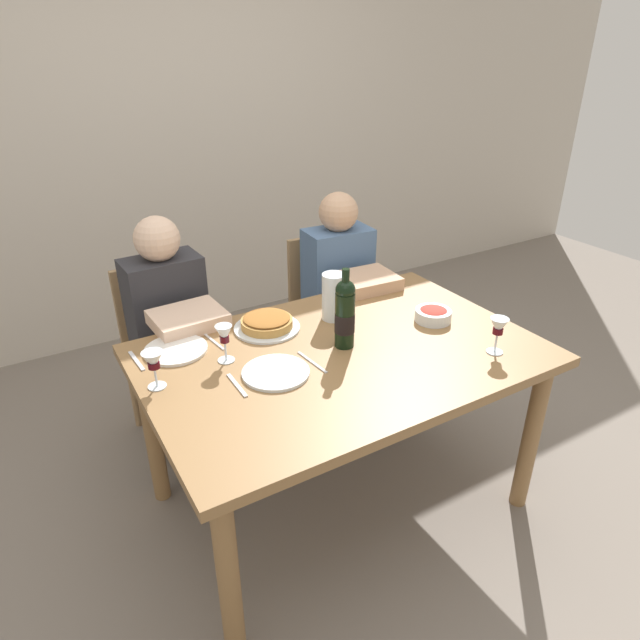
% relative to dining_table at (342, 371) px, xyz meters
% --- Properties ---
extents(ground_plane, '(8.00, 8.00, 0.00)m').
position_rel_dining_table_xyz_m(ground_plane, '(0.00, 0.00, -0.67)').
color(ground_plane, slate).
extents(back_wall, '(8.00, 0.10, 2.80)m').
position_rel_dining_table_xyz_m(back_wall, '(0.00, 2.07, 0.73)').
color(back_wall, beige).
rests_on(back_wall, ground).
extents(dining_table, '(1.50, 1.00, 0.76)m').
position_rel_dining_table_xyz_m(dining_table, '(0.00, 0.00, 0.00)').
color(dining_table, olive).
rests_on(dining_table, ground).
extents(wine_bottle, '(0.08, 0.08, 0.32)m').
position_rel_dining_table_xyz_m(wine_bottle, '(0.03, 0.03, 0.23)').
color(wine_bottle, black).
rests_on(wine_bottle, dining_table).
extents(water_pitcher, '(0.15, 0.10, 0.20)m').
position_rel_dining_table_xyz_m(water_pitcher, '(0.12, 0.26, 0.18)').
color(water_pitcher, silver).
rests_on(water_pitcher, dining_table).
extents(baked_tart, '(0.27, 0.27, 0.06)m').
position_rel_dining_table_xyz_m(baked_tart, '(-0.17, 0.31, 0.12)').
color(baked_tart, silver).
rests_on(baked_tart, dining_table).
extents(salad_bowl, '(0.15, 0.15, 0.06)m').
position_rel_dining_table_xyz_m(salad_bowl, '(0.47, 0.02, 0.12)').
color(salad_bowl, silver).
rests_on(salad_bowl, dining_table).
extents(wine_glass_left_diner, '(0.06, 0.06, 0.15)m').
position_rel_dining_table_xyz_m(wine_glass_left_diner, '(-0.41, 0.16, 0.20)').
color(wine_glass_left_diner, silver).
rests_on(wine_glass_left_diner, dining_table).
extents(wine_glass_right_diner, '(0.07, 0.07, 0.14)m').
position_rel_dining_table_xyz_m(wine_glass_right_diner, '(-0.68, 0.12, 0.19)').
color(wine_glass_right_diner, silver).
rests_on(wine_glass_right_diner, dining_table).
extents(wine_glass_centre, '(0.07, 0.07, 0.14)m').
position_rel_dining_table_xyz_m(wine_glass_centre, '(0.50, -0.30, 0.20)').
color(wine_glass_centre, silver).
rests_on(wine_glass_centre, dining_table).
extents(dinner_plate_left_setting, '(0.24, 0.24, 0.01)m').
position_rel_dining_table_xyz_m(dinner_plate_left_setting, '(-0.55, 0.33, 0.10)').
color(dinner_plate_left_setting, white).
rests_on(dinner_plate_left_setting, dining_table).
extents(dinner_plate_right_setting, '(0.24, 0.24, 0.01)m').
position_rel_dining_table_xyz_m(dinner_plate_right_setting, '(-0.29, -0.01, 0.10)').
color(dinner_plate_right_setting, silver).
rests_on(dinner_plate_right_setting, dining_table).
extents(fork_left_setting, '(0.02, 0.16, 0.00)m').
position_rel_dining_table_xyz_m(fork_left_setting, '(-0.70, 0.33, 0.09)').
color(fork_left_setting, silver).
rests_on(fork_left_setting, dining_table).
extents(knife_left_setting, '(0.03, 0.18, 0.00)m').
position_rel_dining_table_xyz_m(knife_left_setting, '(-0.40, 0.33, 0.09)').
color(knife_left_setting, silver).
rests_on(knife_left_setting, dining_table).
extents(knife_right_setting, '(0.03, 0.18, 0.00)m').
position_rel_dining_table_xyz_m(knife_right_setting, '(-0.14, -0.01, 0.09)').
color(knife_right_setting, silver).
rests_on(knife_right_setting, dining_table).
extents(spoon_right_setting, '(0.02, 0.16, 0.00)m').
position_rel_dining_table_xyz_m(spoon_right_setting, '(-0.44, -0.01, 0.09)').
color(spoon_right_setting, silver).
rests_on(spoon_right_setting, dining_table).
extents(chair_left, '(0.42, 0.42, 0.87)m').
position_rel_dining_table_xyz_m(chair_left, '(-0.45, 0.91, -0.17)').
color(chair_left, '#9E7A51').
rests_on(chair_left, ground).
extents(diner_left, '(0.35, 0.52, 1.16)m').
position_rel_dining_table_xyz_m(diner_left, '(-0.44, 0.68, -0.05)').
color(diner_left, '#2D2D33').
rests_on(diner_left, ground).
extents(chair_right, '(0.43, 0.43, 0.87)m').
position_rel_dining_table_xyz_m(chair_right, '(0.46, 0.86, -0.17)').
color(chair_right, '#9E7A51').
rests_on(chair_right, ground).
extents(diner_right, '(0.35, 0.52, 1.16)m').
position_rel_dining_table_xyz_m(diner_right, '(0.44, 0.63, -0.05)').
color(diner_right, '#4C6B93').
rests_on(diner_right, ground).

